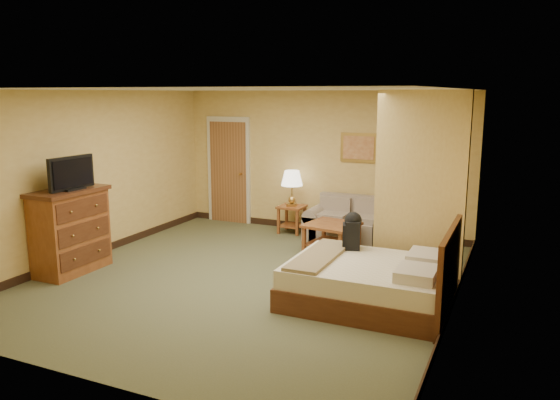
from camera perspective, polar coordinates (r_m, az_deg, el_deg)
The scene contains 17 objects.
floor at distance 7.70m, azimuth -3.44°, elevation -8.28°, with size 6.00×6.00×0.00m, color brown.
ceiling at distance 7.26m, azimuth -3.69°, elevation 11.45°, with size 6.00×6.00×0.00m, color white.
back_wall at distance 10.09m, azimuth 4.40°, elevation 3.95°, with size 5.50×0.02×2.60m, color tan.
left_wall at distance 8.97m, azimuth -19.32°, elevation 2.46°, with size 0.02×6.00×2.60m, color tan.
right_wall at distance 6.57m, azimuth 18.17°, elevation -0.45°, with size 0.02×6.00×2.60m, color tan.
partition at distance 7.56m, azimuth 14.43°, elevation 1.21°, with size 1.20×0.15×2.60m, color tan.
door at distance 10.91m, azimuth -5.37°, elevation 3.06°, with size 0.94×0.16×2.10m.
baseboard at distance 10.31m, azimuth 4.28°, elevation -2.91°, with size 5.50×0.02×0.12m, color black.
loveseat at distance 9.66m, azimuth 7.34°, elevation -2.75°, with size 1.54×0.72×0.78m.
side_table at distance 10.10m, azimuth 1.24°, elevation -1.57°, with size 0.46×0.46×0.51m.
table_lamp at distance 9.97m, azimuth 1.25°, elevation 2.19°, with size 0.40×0.40×0.66m.
coffee_table at distance 8.86m, azimuth 5.43°, elevation -3.33°, with size 0.88×0.88×0.49m.
wall_picture at distance 9.82m, azimuth 8.23°, elevation 5.43°, with size 0.67×0.04×0.52m.
dresser at distance 8.40m, azimuth -21.06°, elevation -3.00°, with size 0.60×1.14×1.22m.
tv at distance 8.18m, azimuth -20.96°, elevation 2.54°, with size 0.20×0.78×0.48m.
bed at distance 6.83m, azimuth 9.66°, elevation -8.43°, with size 1.95×1.63×1.05m.
backpack at distance 7.31m, azimuth 7.63°, elevation -3.06°, with size 0.26×0.33×0.50m.
Camera 1 is at (3.39, -6.42, 2.56)m, focal length 35.00 mm.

